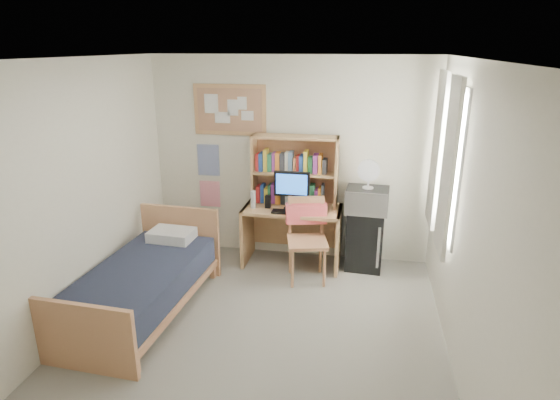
% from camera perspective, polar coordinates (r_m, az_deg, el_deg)
% --- Properties ---
extents(floor, '(3.60, 4.20, 0.02)m').
position_cam_1_polar(floor, '(4.68, -3.17, -17.12)').
color(floor, gray).
rests_on(floor, ground).
extents(ceiling, '(3.60, 4.20, 0.02)m').
position_cam_1_polar(ceiling, '(3.81, -3.89, 16.78)').
color(ceiling, white).
rests_on(ceiling, wall_back).
extents(wall_back, '(3.60, 0.04, 2.60)m').
position_cam_1_polar(wall_back, '(6.03, 1.26, 4.93)').
color(wall_back, white).
rests_on(wall_back, floor).
extents(wall_front, '(3.60, 0.04, 2.60)m').
position_cam_1_polar(wall_front, '(2.32, -16.69, -19.82)').
color(wall_front, white).
rests_on(wall_front, floor).
extents(wall_left, '(0.04, 4.20, 2.60)m').
position_cam_1_polar(wall_left, '(4.80, -24.85, -0.37)').
color(wall_left, white).
rests_on(wall_left, floor).
extents(wall_right, '(0.04, 4.20, 2.60)m').
position_cam_1_polar(wall_right, '(4.05, 22.15, -3.35)').
color(wall_right, white).
rests_on(wall_right, floor).
extents(window_unit, '(0.10, 1.40, 1.70)m').
position_cam_1_polar(window_unit, '(5.08, 19.50, 4.78)').
color(window_unit, white).
rests_on(window_unit, wall_right).
extents(curtain_left, '(0.04, 0.55, 1.70)m').
position_cam_1_polar(curtain_left, '(4.69, 19.83, 3.68)').
color(curtain_left, beige).
rests_on(curtain_left, wall_right).
extents(curtain_right, '(0.04, 0.55, 1.70)m').
position_cam_1_polar(curtain_right, '(5.46, 18.59, 5.77)').
color(curtain_right, beige).
rests_on(curtain_right, wall_right).
extents(bulletin_board, '(0.94, 0.03, 0.64)m').
position_cam_1_polar(bulletin_board, '(6.08, -6.14, 10.87)').
color(bulletin_board, tan).
rests_on(bulletin_board, wall_back).
extents(poster_wave, '(0.30, 0.01, 0.42)m').
position_cam_1_polar(poster_wave, '(6.30, -8.72, 4.83)').
color(poster_wave, '#253E96').
rests_on(poster_wave, wall_back).
extents(poster_japan, '(0.28, 0.01, 0.36)m').
position_cam_1_polar(poster_japan, '(6.42, -8.52, 0.75)').
color(poster_japan, '#E6284E').
rests_on(poster_japan, wall_back).
extents(desk, '(1.23, 0.63, 0.76)m').
position_cam_1_polar(desk, '(6.00, 1.49, -4.38)').
color(desk, tan).
rests_on(desk, floor).
extents(desk_chair, '(0.60, 0.60, 1.01)m').
position_cam_1_polar(desk_chair, '(5.55, 3.34, -5.03)').
color(desk_chair, tan).
rests_on(desk_chair, floor).
extents(mini_fridge, '(0.47, 0.47, 0.76)m').
position_cam_1_polar(mini_fridge, '(6.00, 10.30, -4.71)').
color(mini_fridge, black).
rests_on(mini_fridge, floor).
extents(bed, '(1.06, 1.96, 0.52)m').
position_cam_1_polar(bed, '(5.19, -16.48, -10.50)').
color(bed, black).
rests_on(bed, floor).
extents(hutch, '(1.08, 0.29, 0.88)m').
position_cam_1_polar(hutch, '(5.87, 1.80, 3.60)').
color(hutch, tan).
rests_on(hutch, desk).
extents(monitor, '(0.44, 0.04, 0.47)m').
position_cam_1_polar(monitor, '(5.73, 1.44, 1.07)').
color(monitor, black).
rests_on(monitor, desk).
extents(keyboard, '(0.44, 0.14, 0.02)m').
position_cam_1_polar(keyboard, '(5.67, 1.18, -1.49)').
color(keyboard, black).
rests_on(keyboard, desk).
extents(speaker_left, '(0.07, 0.07, 0.16)m').
position_cam_1_polar(speaker_left, '(5.84, -1.48, -0.20)').
color(speaker_left, black).
rests_on(speaker_left, desk).
extents(speaker_right, '(0.07, 0.07, 0.17)m').
position_cam_1_polar(speaker_right, '(5.74, 4.38, -0.52)').
color(speaker_right, black).
rests_on(speaker_right, desk).
extents(water_bottle, '(0.07, 0.07, 0.22)m').
position_cam_1_polar(water_bottle, '(5.83, -3.29, 0.06)').
color(water_bottle, silver).
rests_on(water_bottle, desk).
extents(hoodie, '(0.51, 0.25, 0.23)m').
position_cam_1_polar(hoodie, '(5.63, 3.20, -1.63)').
color(hoodie, '#FF6162').
rests_on(hoodie, desk_chair).
extents(microwave, '(0.53, 0.42, 0.30)m').
position_cam_1_polar(microwave, '(5.80, 10.58, 0.02)').
color(microwave, silver).
rests_on(microwave, mini_fridge).
extents(desk_fan, '(0.28, 0.28, 0.33)m').
position_cam_1_polar(desk_fan, '(5.71, 10.76, 2.99)').
color(desk_fan, silver).
rests_on(desk_fan, microwave).
extents(pillow, '(0.52, 0.38, 0.12)m').
position_cam_1_polar(pillow, '(5.65, -13.05, -4.17)').
color(pillow, silver).
rests_on(pillow, bed).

